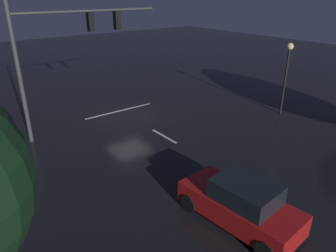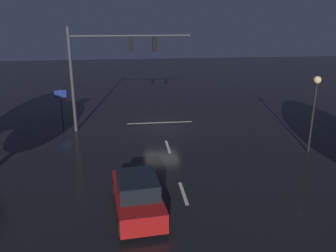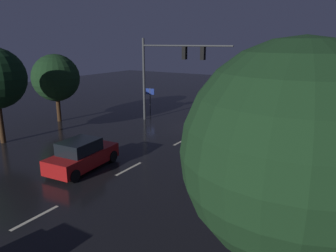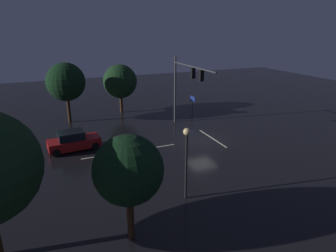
{
  "view_description": "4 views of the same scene",
  "coord_description": "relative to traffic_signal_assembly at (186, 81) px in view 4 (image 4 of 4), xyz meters",
  "views": [
    {
      "loc": [
        9.66,
        16.99,
        7.61
      ],
      "look_at": [
        1.0,
        5.66,
        1.46
      ],
      "focal_mm": 33.85,
      "sensor_mm": 36.0,
      "label": 1
    },
    {
      "loc": [
        2.49,
        24.48,
        8.08
      ],
      "look_at": [
        -0.09,
        3.35,
        1.17
      ],
      "focal_mm": 37.6,
      "sensor_mm": 36.0,
      "label": 2
    },
    {
      "loc": [
        -10.6,
        22.84,
        6.88
      ],
      "look_at": [
        0.5,
        5.06,
        1.29
      ],
      "focal_mm": 33.88,
      "sensor_mm": 36.0,
      "label": 3
    },
    {
      "loc": [
        -22.8,
        13.0,
        10.17
      ],
      "look_at": [
        -0.25,
        3.58,
        1.93
      ],
      "focal_mm": 31.72,
      "sensor_mm": 36.0,
      "label": 4
    }
  ],
  "objects": [
    {
      "name": "tree_left_far",
      "position": [
        -14.12,
        9.83,
        -1.29
      ],
      "size": [
        3.39,
        3.39,
        5.48
      ],
      "color": "#382314",
      "rests_on": "ground_plane"
    },
    {
      "name": "car_approaching",
      "position": [
        -1.38,
        11.29,
        -4.25
      ],
      "size": [
        2.24,
        4.49,
        1.7
      ],
      "color": "maroon",
      "rests_on": "ground_plane"
    },
    {
      "name": "lane_dash_mid",
      "position": [
        -3.57,
        9.92,
        -5.05
      ],
      "size": [
        0.16,
        2.2,
        0.01
      ],
      "primitive_type": "cube",
      "rotation": [
        0.0,
        0.0,
        1.57
      ],
      "color": "beige",
      "rests_on": "ground_plane"
    },
    {
      "name": "ground_plane",
      "position": [
        -3.57,
        -0.08,
        -5.05
      ],
      "size": [
        80.0,
        80.0,
        0.0
      ],
      "primitive_type": "plane",
      "color": "black"
    },
    {
      "name": "lane_dash_near",
      "position": [
        -3.57,
        15.92,
        -5.05
      ],
      "size": [
        0.16,
        2.2,
        0.01
      ],
      "primitive_type": "cube",
      "rotation": [
        0.0,
        0.0,
        1.57
      ],
      "color": "beige",
      "rests_on": "ground_plane"
    },
    {
      "name": "stop_bar",
      "position": [
        -3.57,
        -1.19,
        -5.05
      ],
      "size": [
        5.0,
        0.16,
        0.01
      ],
      "primitive_type": "cube",
      "color": "beige",
      "rests_on": "ground_plane"
    },
    {
      "name": "tree_right_far",
      "position": [
        8.66,
        4.56,
        -1.21
      ],
      "size": [
        4.06,
        4.06,
        5.88
      ],
      "color": "#382314",
      "rests_on": "ground_plane"
    },
    {
      "name": "tree_right_near",
      "position": [
        6.95,
        10.87,
        -0.55
      ],
      "size": [
        4.13,
        4.13,
        6.58
      ],
      "color": "#382314",
      "rests_on": "ground_plane"
    },
    {
      "name": "traffic_signal_assembly",
      "position": [
        0.0,
        0.0,
        0.0
      ],
      "size": [
        8.27,
        0.47,
        7.19
      ],
      "color": "#383A3D",
      "rests_on": "ground_plane"
    },
    {
      "name": "lane_dash_far",
      "position": [
        -3.57,
        3.92,
        -5.05
      ],
      "size": [
        0.16,
        2.2,
        0.01
      ],
      "primitive_type": "cube",
      "rotation": [
        0.0,
        0.0,
        1.57
      ],
      "color": "beige",
      "rests_on": "ground_plane"
    },
    {
      "name": "street_lamp_left_kerb",
      "position": [
        -11.94,
        5.72,
        -1.78
      ],
      "size": [
        0.44,
        0.44,
        4.62
      ],
      "color": "black",
      "rests_on": "ground_plane"
    },
    {
      "name": "route_sign",
      "position": [
        3.95,
        -2.86,
        -3.3
      ],
      "size": [
        0.9,
        0.2,
        2.43
      ],
      "color": "#383A3D",
      "rests_on": "ground_plane"
    }
  ]
}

